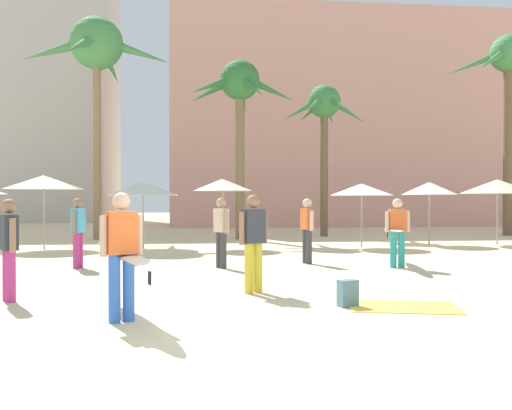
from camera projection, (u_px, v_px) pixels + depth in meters
ground at (223, 339)px, 6.52m from camera, size 120.00×120.00×0.00m
hotel_pink at (328, 127)px, 37.74m from camera, size 21.31×11.44×13.35m
hotel_tower_gray at (26, 69)px, 41.57m from camera, size 13.04×8.52×23.36m
palm_tree_far_left at (509, 76)px, 24.84m from camera, size 5.19×4.93×9.23m
palm_tree_left at (240, 93)px, 22.58m from camera, size 4.62×4.54×7.47m
palm_tree_center at (97, 52)px, 22.35m from camera, size 6.16×5.96×9.20m
palm_tree_right at (324, 113)px, 24.30m from camera, size 3.91×3.91×6.79m
cafe_umbrella_0 at (429, 188)px, 19.89m from camera, size 2.03×2.03×2.31m
cafe_umbrella_1 at (44, 182)px, 18.14m from camera, size 2.60×2.60×2.47m
cafe_umbrella_2 at (143, 189)px, 18.41m from camera, size 2.38×2.38×2.27m
cafe_umbrella_4 at (223, 185)px, 18.40m from camera, size 2.03×2.03×2.37m
cafe_umbrella_6 at (497, 186)px, 19.88m from camera, size 2.67×2.67×2.40m
cafe_umbrella_7 at (362, 190)px, 18.77m from camera, size 2.20×2.20×2.22m
beach_towel at (403, 307)px, 8.42m from camera, size 1.84×1.36×0.01m
backpack at (347, 294)px, 8.46m from camera, size 0.34×0.31×0.42m
person_near_left at (396, 230)px, 13.31m from camera, size 0.92×2.75×1.70m
person_mid_left at (123, 252)px, 7.52m from camera, size 1.49×3.05×1.77m
person_mid_center at (78, 230)px, 13.14m from camera, size 0.29×0.61×1.70m
person_near_right at (221, 230)px, 13.16m from camera, size 0.38×0.58×1.71m
person_far_left at (9, 245)px, 8.90m from camera, size 0.39×0.57×1.69m
person_far_right at (253, 239)px, 9.67m from camera, size 0.57×0.39×1.76m
person_mid_right at (307, 228)px, 14.07m from camera, size 0.31×0.61×1.69m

